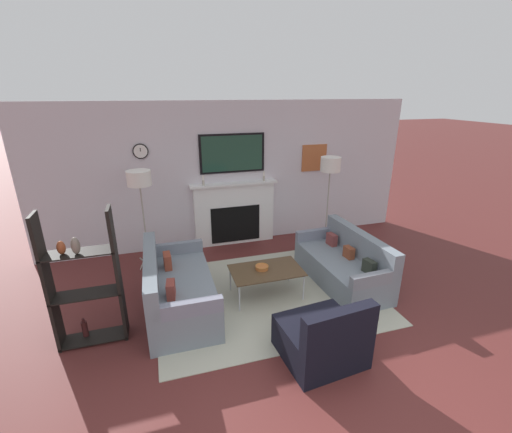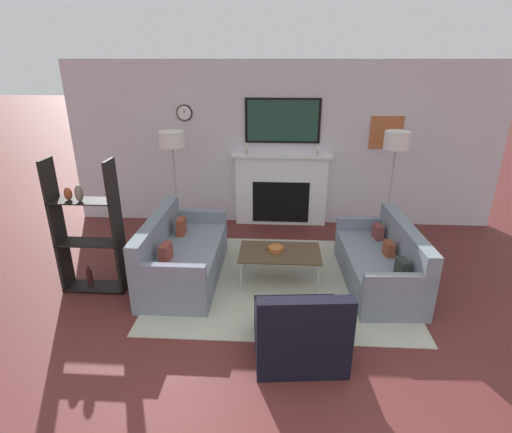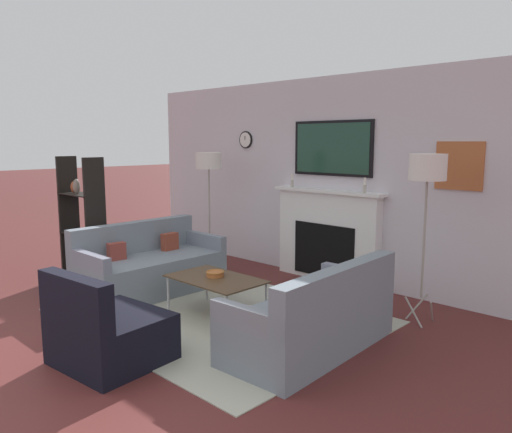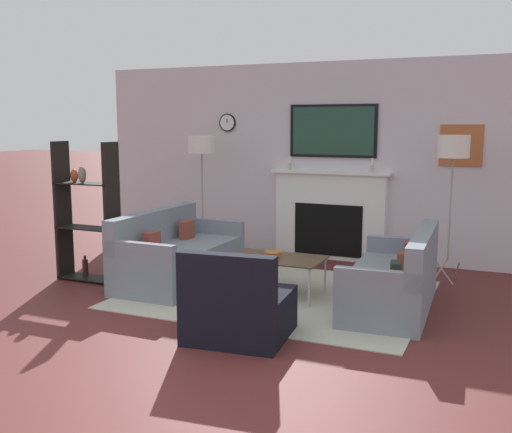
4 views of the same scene
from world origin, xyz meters
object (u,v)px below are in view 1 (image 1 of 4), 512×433
object	(u,v)px
couch_left	(177,290)
floor_lamp_left	(139,180)
couch_right	(344,265)
armchair	(323,339)
shelf_unit	(84,282)
coffee_table	(266,271)
floor_lamp_right	(330,166)
decorative_bowl	(262,267)

from	to	relation	value
couch_left	floor_lamp_left	distance (m)	1.86
couch_left	couch_right	size ratio (longest dim) A/B	1.00
couch_left	armchair	distance (m)	2.03
shelf_unit	floor_lamp_left	bearing A→B (deg)	68.39
armchair	floor_lamp_left	distance (m)	3.53
coffee_table	armchair	bearing A→B (deg)	-81.94
couch_left	armchair	world-z (taller)	couch_left
floor_lamp_left	floor_lamp_right	size ratio (longest dim) A/B	0.98
couch_right	armchair	distance (m)	1.78
couch_left	armchair	size ratio (longest dim) A/B	1.92
armchair	floor_lamp_right	xyz separation A→B (m)	(1.46, 2.73, 1.31)
decorative_bowl	floor_lamp_left	xyz separation A→B (m)	(-1.59, 1.30, 1.09)
couch_left	floor_lamp_left	xyz separation A→B (m)	(-0.37, 1.32, 1.25)
floor_lamp_left	floor_lamp_right	bearing A→B (deg)	-0.00
coffee_table	floor_lamp_right	xyz separation A→B (m)	(1.66, 1.34, 1.18)
coffee_table	couch_left	bearing A→B (deg)	179.11
couch_left	coffee_table	size ratio (longest dim) A/B	1.71
couch_right	floor_lamp_right	xyz separation A→B (m)	(0.37, 1.32, 1.29)
shelf_unit	couch_right	bearing A→B (deg)	5.29
couch_right	armchair	size ratio (longest dim) A/B	1.91
couch_right	decorative_bowl	distance (m)	1.35
coffee_table	floor_lamp_left	size ratio (longest dim) A/B	0.60
couch_left	couch_right	world-z (taller)	couch_left
coffee_table	floor_lamp_right	distance (m)	2.43
armchair	shelf_unit	distance (m)	2.77
floor_lamp_right	floor_lamp_left	bearing A→B (deg)	180.00
couch_left	couch_right	xyz separation A→B (m)	(2.56, 0.00, -0.01)
couch_left	floor_lamp_left	size ratio (longest dim) A/B	1.03
armchair	couch_left	bearing A→B (deg)	136.20
floor_lamp_right	shelf_unit	size ratio (longest dim) A/B	1.05
couch_right	armchair	bearing A→B (deg)	-127.76
armchair	floor_lamp_left	world-z (taller)	floor_lamp_left
coffee_table	shelf_unit	size ratio (longest dim) A/B	0.62
couch_left	decorative_bowl	distance (m)	1.23
floor_lamp_right	decorative_bowl	bearing A→B (deg)	-142.77
coffee_table	floor_lamp_right	world-z (taller)	floor_lamp_right
floor_lamp_right	shelf_unit	xyz separation A→B (m)	(-3.96, -1.65, -0.77)
armchair	floor_lamp_right	size ratio (longest dim) A/B	0.52
coffee_table	shelf_unit	bearing A→B (deg)	-172.30
couch_left	floor_lamp_right	world-z (taller)	floor_lamp_right
floor_lamp_left	armchair	bearing A→B (deg)	-55.99
coffee_table	decorative_bowl	world-z (taller)	decorative_bowl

